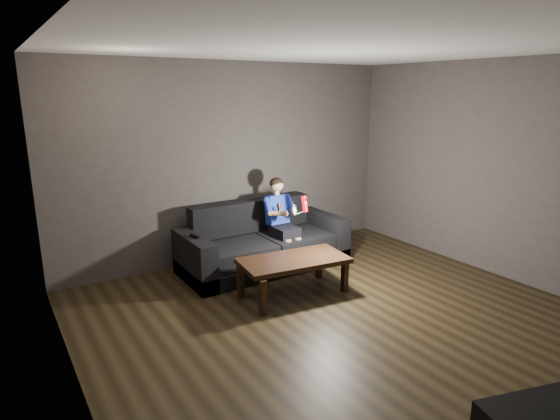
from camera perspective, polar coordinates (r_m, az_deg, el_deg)
floor at (r=4.94m, az=8.49°, el=-13.66°), size 5.00×5.00×0.00m
back_wall at (r=6.52m, az=-5.65°, el=5.83°), size 5.00×0.04×2.70m
left_wall at (r=3.42m, az=-24.17°, el=-3.25°), size 0.04×5.00×2.70m
right_wall at (r=6.40m, az=26.19°, el=4.26°), size 0.04×5.00×2.70m
ceiling at (r=4.39m, az=9.85°, el=19.26°), size 5.00×5.00×0.02m
sofa at (r=6.29m, az=-2.10°, el=-4.49°), size 2.21×0.95×0.85m
child at (r=6.24m, az=0.14°, el=-0.48°), size 0.44×0.54×1.08m
wii_remote_red at (r=5.90m, az=3.01°, el=0.75°), size 0.07×0.09×0.21m
nunchuk_white at (r=5.83m, az=1.73°, el=0.06°), size 0.06×0.09×0.14m
wii_remote_black at (r=5.70m, az=-10.35°, el=-3.16°), size 0.06×0.17×0.03m
coffee_table at (r=5.40m, az=1.67°, el=-6.51°), size 1.29×0.76×0.45m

